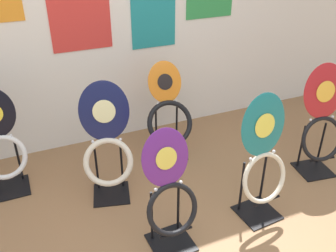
{
  "coord_description": "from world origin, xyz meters",
  "views": [
    {
      "loc": [
        -0.71,
        -1.25,
        1.94
      ],
      "look_at": [
        0.25,
        0.99,
        0.55
      ],
      "focal_mm": 40.0,
      "sensor_mm": 36.0,
      "label": 1
    }
  ],
  "objects_px": {
    "toilet_seat_display_teal_sax": "(263,160)",
    "toilet_seat_display_navy_moon": "(107,146)",
    "toilet_seat_display_purple_note": "(170,196)",
    "toilet_seat_display_orange_sun": "(169,117)",
    "toilet_seat_display_crimson_swirl": "(322,122)",
    "toilet_seat_display_jazz_black": "(1,147)"
  },
  "relations": [
    {
      "from": "toilet_seat_display_orange_sun",
      "to": "toilet_seat_display_jazz_black",
      "type": "bearing_deg",
      "value": 178.55
    },
    {
      "from": "toilet_seat_display_teal_sax",
      "to": "toilet_seat_display_orange_sun",
      "type": "relative_size",
      "value": 1.13
    },
    {
      "from": "toilet_seat_display_teal_sax",
      "to": "toilet_seat_display_orange_sun",
      "type": "height_order",
      "value": "toilet_seat_display_teal_sax"
    },
    {
      "from": "toilet_seat_display_purple_note",
      "to": "toilet_seat_display_navy_moon",
      "type": "bearing_deg",
      "value": 108.93
    },
    {
      "from": "toilet_seat_display_purple_note",
      "to": "toilet_seat_display_teal_sax",
      "type": "height_order",
      "value": "toilet_seat_display_teal_sax"
    },
    {
      "from": "toilet_seat_display_jazz_black",
      "to": "toilet_seat_display_orange_sun",
      "type": "bearing_deg",
      "value": -1.45
    },
    {
      "from": "toilet_seat_display_jazz_black",
      "to": "toilet_seat_display_orange_sun",
      "type": "height_order",
      "value": "toilet_seat_display_jazz_black"
    },
    {
      "from": "toilet_seat_display_teal_sax",
      "to": "toilet_seat_display_navy_moon",
      "type": "distance_m",
      "value": 1.13
    },
    {
      "from": "toilet_seat_display_teal_sax",
      "to": "toilet_seat_display_orange_sun",
      "type": "bearing_deg",
      "value": 106.18
    },
    {
      "from": "toilet_seat_display_crimson_swirl",
      "to": "toilet_seat_display_purple_note",
      "type": "bearing_deg",
      "value": -169.41
    },
    {
      "from": "toilet_seat_display_jazz_black",
      "to": "toilet_seat_display_purple_note",
      "type": "bearing_deg",
      "value": -46.95
    },
    {
      "from": "toilet_seat_display_jazz_black",
      "to": "toilet_seat_display_navy_moon",
      "type": "height_order",
      "value": "toilet_seat_display_navy_moon"
    },
    {
      "from": "toilet_seat_display_crimson_swirl",
      "to": "toilet_seat_display_orange_sun",
      "type": "xyz_separation_m",
      "value": [
        -1.05,
        0.71,
        -0.09
      ]
    },
    {
      "from": "toilet_seat_display_crimson_swirl",
      "to": "toilet_seat_display_navy_moon",
      "type": "xyz_separation_m",
      "value": [
        -1.69,
        0.38,
        -0.03
      ]
    },
    {
      "from": "toilet_seat_display_navy_moon",
      "to": "toilet_seat_display_purple_note",
      "type": "bearing_deg",
      "value": -71.07
    },
    {
      "from": "toilet_seat_display_teal_sax",
      "to": "toilet_seat_display_orange_sun",
      "type": "xyz_separation_m",
      "value": [
        -0.28,
        0.98,
        -0.09
      ]
    },
    {
      "from": "toilet_seat_display_jazz_black",
      "to": "toilet_seat_display_crimson_swirl",
      "type": "relative_size",
      "value": 0.91
    },
    {
      "from": "toilet_seat_display_jazz_black",
      "to": "toilet_seat_display_orange_sun",
      "type": "distance_m",
      "value": 1.38
    },
    {
      "from": "toilet_seat_display_crimson_swirl",
      "to": "toilet_seat_display_orange_sun",
      "type": "bearing_deg",
      "value": 145.79
    },
    {
      "from": "toilet_seat_display_orange_sun",
      "to": "toilet_seat_display_teal_sax",
      "type": "bearing_deg",
      "value": -73.82
    },
    {
      "from": "toilet_seat_display_purple_note",
      "to": "toilet_seat_display_orange_sun",
      "type": "relative_size",
      "value": 1.0
    },
    {
      "from": "toilet_seat_display_teal_sax",
      "to": "toilet_seat_display_navy_moon",
      "type": "relative_size",
      "value": 1.03
    }
  ]
}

